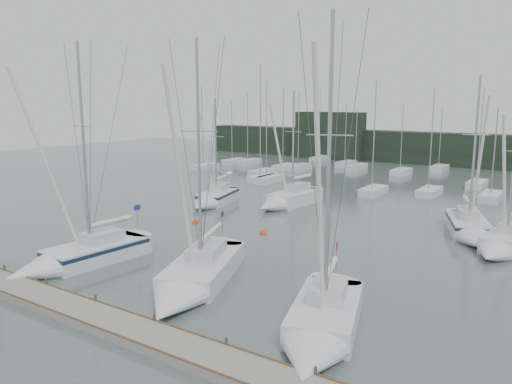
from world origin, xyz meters
TOP-DOWN VIEW (x-y plane):
  - ground at (0.00, 0.00)m, footprint 160.00×160.00m
  - dock at (0.00, -5.00)m, footprint 24.00×2.00m
  - far_treeline at (0.00, 62.00)m, footprint 90.00×4.00m
  - far_building_left at (-20.00, 60.00)m, footprint 12.00×3.00m
  - mast_forest at (-2.34, 43.89)m, footprint 57.19×28.14m
  - sailboat_near_left at (-8.11, -0.89)m, footprint 3.52×9.49m
  - sailboat_near_center at (0.45, 0.14)m, footprint 6.69×10.95m
  - sailboat_near_right at (8.71, -1.16)m, footprint 5.22×9.07m
  - sailboat_mid_a at (-12.47, 18.18)m, footprint 4.32×8.15m
  - sailboat_mid_b at (-6.21, 21.46)m, footprint 3.31×8.80m
  - sailboat_mid_d at (10.73, 19.57)m, footprint 5.16×8.54m
  - sailboat_mid_e at (13.23, 16.64)m, footprint 3.38×7.36m
  - buoy_a at (-2.68, 12.11)m, footprint 0.54×0.54m
  - buoy_c at (-9.23, 11.87)m, footprint 0.57×0.57m
  - seagull at (3.57, -0.50)m, footprint 1.13×0.51m

SIDE VIEW (x-z plane):
  - ground at x=0.00m, z-range 0.00..0.00m
  - buoy_a at x=-2.68m, z-range -0.27..0.27m
  - buoy_c at x=-9.23m, z-range -0.29..0.29m
  - dock at x=0.00m, z-range 0.00..0.40m
  - mast_forest at x=-2.34m, z-range -6.87..7.82m
  - sailboat_near_center at x=0.45m, z-range -6.65..7.69m
  - sailboat_near_right at x=8.71m, z-range -6.77..7.84m
  - sailboat_mid_e at x=13.23m, z-range -5.07..6.18m
  - sailboat_near_left at x=-8.11m, z-range -6.62..7.78m
  - sailboat_mid_a at x=-12.47m, z-range -4.91..6.07m
  - sailboat_mid_d at x=10.73m, z-range -5.73..6.91m
  - sailboat_mid_b at x=-6.21m, z-range -5.31..6.50m
  - far_treeline at x=0.00m, z-range 0.00..5.00m
  - far_building_left at x=-20.00m, z-range 0.00..8.00m
  - seagull at x=3.57m, z-range 6.60..6.82m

